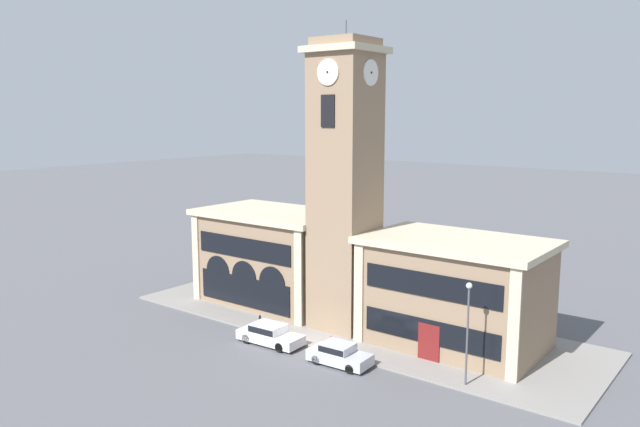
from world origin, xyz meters
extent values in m
plane|color=#56565B|center=(0.00, 0.00, 0.00)|extent=(300.00, 300.00, 0.00)
cube|color=gray|center=(0.00, 5.99, 0.07)|extent=(36.54, 11.98, 0.15)
cube|color=#897056|center=(0.00, 4.80, 9.97)|extent=(4.07, 4.07, 19.95)
cube|color=beige|center=(0.00, 4.80, 20.17)|extent=(4.77, 4.77, 0.45)
cube|color=#897056|center=(0.00, 4.80, 20.70)|extent=(3.74, 3.74, 0.60)
cylinder|color=#4C4C51|center=(0.00, 4.80, 21.60)|extent=(0.10, 0.10, 1.20)
cylinder|color=silver|center=(0.00, 2.71, 18.56)|extent=(1.77, 0.10, 1.77)
cylinder|color=black|center=(0.00, 2.64, 18.56)|extent=(0.14, 0.04, 0.14)
cylinder|color=silver|center=(2.08, 4.80, 18.56)|extent=(0.10, 1.77, 1.77)
cylinder|color=black|center=(2.15, 4.80, 18.56)|extent=(0.04, 0.14, 0.14)
cube|color=black|center=(0.00, 2.72, 15.97)|extent=(1.14, 0.10, 2.20)
cube|color=#897056|center=(-8.30, 6.37, 3.70)|extent=(11.93, 7.22, 7.40)
cube|color=beige|center=(-8.30, 6.37, 7.63)|extent=(12.63, 7.92, 0.45)
cube|color=beige|center=(-13.92, 2.70, 3.70)|extent=(0.70, 0.16, 7.40)
cube|color=beige|center=(-2.68, 2.70, 3.70)|extent=(0.70, 0.16, 7.40)
cube|color=black|center=(-8.30, 2.72, 5.33)|extent=(9.79, 0.10, 1.63)
cube|color=black|center=(-8.30, 2.72, 1.78)|extent=(9.55, 0.10, 2.37)
cylinder|color=black|center=(-11.29, 2.71, 2.96)|extent=(2.61, 0.06, 2.61)
cylinder|color=black|center=(-8.30, 2.71, 2.96)|extent=(2.61, 0.06, 2.61)
cylinder|color=black|center=(-5.32, 2.71, 2.96)|extent=(2.61, 0.06, 2.61)
cube|color=#897056|center=(8.12, 6.37, 3.54)|extent=(11.58, 7.22, 7.07)
cube|color=beige|center=(8.12, 6.37, 7.30)|extent=(12.28, 7.92, 0.45)
cube|color=beige|center=(2.68, 2.70, 3.54)|extent=(0.70, 0.16, 7.07)
cube|color=beige|center=(13.56, 2.70, 3.54)|extent=(0.70, 0.16, 7.07)
cube|color=black|center=(8.12, 2.72, 5.09)|extent=(9.49, 0.10, 1.56)
cube|color=maroon|center=(8.12, 2.71, 1.27)|extent=(1.50, 0.12, 2.55)
cube|color=black|center=(8.12, 2.72, 2.04)|extent=(9.49, 0.10, 1.58)
cube|color=silver|center=(-2.07, -1.11, 0.52)|extent=(4.82, 2.11, 0.66)
cube|color=silver|center=(-2.25, -1.12, 1.13)|extent=(2.36, 1.80, 0.57)
cube|color=black|center=(-2.25, -1.12, 1.13)|extent=(2.27, 1.83, 0.43)
cylinder|color=black|center=(-0.64, -0.21, 0.34)|extent=(0.68, 0.25, 0.67)
cylinder|color=black|center=(-0.56, -1.86, 0.34)|extent=(0.68, 0.25, 0.67)
cylinder|color=black|center=(-3.57, -0.37, 0.34)|extent=(0.68, 0.25, 0.67)
cylinder|color=black|center=(-3.49, -2.01, 0.34)|extent=(0.68, 0.25, 0.67)
cube|color=#B2B7C1|center=(3.85, -1.11, 0.52)|extent=(4.15, 2.01, 0.71)
cube|color=#B2B7C1|center=(3.69, -1.12, 1.13)|extent=(2.03, 1.72, 0.51)
cube|color=black|center=(3.69, -1.12, 1.13)|extent=(1.96, 1.75, 0.39)
cylinder|color=black|center=(5.07, -0.26, 0.31)|extent=(0.62, 0.25, 0.61)
cylinder|color=black|center=(5.15, -1.84, 0.31)|extent=(0.62, 0.25, 0.61)
cylinder|color=black|center=(2.55, -0.39, 0.31)|extent=(0.62, 0.25, 0.61)
cylinder|color=black|center=(2.63, -1.97, 0.31)|extent=(0.62, 0.25, 0.61)
cylinder|color=#4C4C51|center=(11.59, 0.71, 3.05)|extent=(0.12, 0.12, 5.79)
sphere|color=silver|center=(11.59, 0.71, 6.12)|extent=(0.36, 0.36, 0.36)
cylinder|color=black|center=(-4.44, 0.38, 0.60)|extent=(0.18, 0.18, 0.90)
sphere|color=black|center=(-4.44, 0.38, 1.13)|extent=(0.16, 0.16, 0.16)
cylinder|color=red|center=(2.00, 0.48, 0.50)|extent=(0.22, 0.22, 0.70)
sphere|color=red|center=(2.00, 0.48, 0.93)|extent=(0.19, 0.19, 0.19)
camera|label=1|loc=(25.77, -31.70, 15.81)|focal=35.00mm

